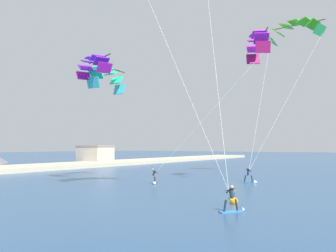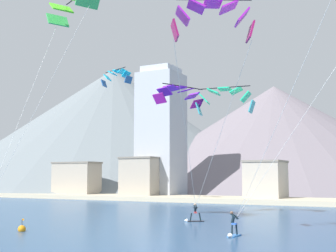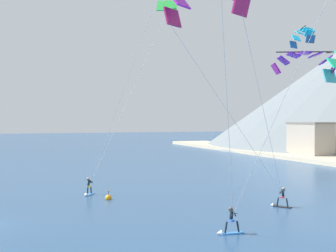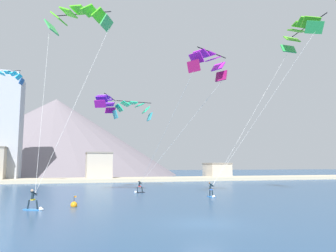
# 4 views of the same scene
# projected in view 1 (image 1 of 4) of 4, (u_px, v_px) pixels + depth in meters

# --- Properties ---
(kitesurfer_near_lead) EXTENTS (0.57, 1.76, 1.70)m
(kitesurfer_near_lead) POSITION_uv_depth(u_px,v_px,m) (250.00, 178.00, 39.64)
(kitesurfer_near_lead) COLOR #337FDB
(kitesurfer_near_lead) RESTS_ON ground
(kitesurfer_near_trail) EXTENTS (1.67, 1.30, 1.67)m
(kitesurfer_near_trail) POSITION_uv_depth(u_px,v_px,m) (234.00, 204.00, 22.19)
(kitesurfer_near_trail) COLOR #337FDB
(kitesurfer_near_trail) RESTS_ON ground
(kitesurfer_mid_center) EXTENTS (1.68, 1.27, 1.64)m
(kitesurfer_mid_center) POSITION_uv_depth(u_px,v_px,m) (154.00, 180.00, 38.49)
(kitesurfer_mid_center) COLOR black
(kitesurfer_mid_center) RESTS_ON ground
(parafoil_kite_near_lead) EXTENTS (12.09, 7.61, 18.80)m
(parafoil_kite_near_lead) POSITION_uv_depth(u_px,v_px,m) (295.00, 29.00, 48.33)
(parafoil_kite_near_lead) COLOR green
(parafoil_kite_mid_center) EXTENTS (8.12, 11.13, 14.36)m
(parafoil_kite_mid_center) POSITION_uv_depth(u_px,v_px,m) (257.00, 44.00, 39.07)
(parafoil_kite_mid_center) COLOR #9E1658
(parafoil_kite_distant_high_outer) EXTENTS (3.54, 5.96, 1.99)m
(parafoil_kite_distant_high_outer) POSITION_uv_depth(u_px,v_px,m) (94.00, 64.00, 38.67)
(parafoil_kite_distant_high_outer) COLOR #A2169B
(parafoil_kite_distant_low_drift) EXTENTS (6.12, 2.37, 2.70)m
(parafoil_kite_distant_low_drift) POSITION_uv_depth(u_px,v_px,m) (107.00, 77.00, 43.30)
(parafoil_kite_distant_low_drift) COLOR #35ACB7
(race_marker_buoy) EXTENTS (0.56, 0.56, 1.02)m
(race_marker_buoy) POSITION_uv_depth(u_px,v_px,m) (234.00, 201.00, 25.28)
(race_marker_buoy) COLOR orange
(race_marker_buoy) RESTS_ON ground
(shore_building_harbour_front) EXTENTS (5.47, 6.39, 4.00)m
(shore_building_harbour_front) POSITION_uv_depth(u_px,v_px,m) (95.00, 155.00, 79.35)
(shore_building_harbour_front) COLOR #B7AD9E
(shore_building_harbour_front) RESTS_ON ground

